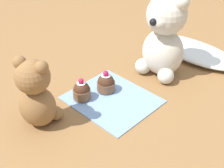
% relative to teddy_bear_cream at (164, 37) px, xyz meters
% --- Properties ---
extents(ground_plane, '(4.00, 4.00, 0.00)m').
position_rel_teddy_bear_cream_xyz_m(ground_plane, '(-0.01, -0.21, -0.13)').
color(ground_plane, olive).
extents(knitted_placemat, '(0.24, 0.21, 0.01)m').
position_rel_teddy_bear_cream_xyz_m(knitted_placemat, '(-0.01, -0.21, -0.13)').
color(knitted_placemat, '#7A9ED1').
rests_on(knitted_placemat, ground_plane).
extents(tulle_cloth, '(0.34, 0.15, 0.04)m').
position_rel_teddy_bear_cream_xyz_m(tulle_cloth, '(0.02, 0.17, -0.11)').
color(tulle_cloth, white).
rests_on(tulle_cloth, ground_plane).
extents(teddy_bear_cream, '(0.14, 0.14, 0.27)m').
position_rel_teddy_bear_cream_xyz_m(teddy_bear_cream, '(0.00, 0.00, 0.00)').
color(teddy_bear_cream, beige).
rests_on(teddy_bear_cream, ground_plane).
extents(teddy_bear_tan, '(0.12, 0.12, 0.19)m').
position_rel_teddy_bear_cream_xyz_m(teddy_bear_tan, '(-0.08, -0.41, -0.04)').
color(teddy_bear_tan, olive).
rests_on(teddy_bear_tan, ground_plane).
extents(cupcake_near_cream_bear, '(0.05, 0.05, 0.07)m').
position_rel_teddy_bear_cream_xyz_m(cupcake_near_cream_bear, '(-0.05, -0.19, -0.10)').
color(cupcake_near_cream_bear, brown).
rests_on(cupcake_near_cream_bear, knitted_placemat).
extents(cupcake_near_tan_bear, '(0.05, 0.05, 0.07)m').
position_rel_teddy_bear_cream_xyz_m(cupcake_near_tan_bear, '(-0.08, -0.27, -0.10)').
color(cupcake_near_tan_bear, brown).
rests_on(cupcake_near_tan_bear, knitted_placemat).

